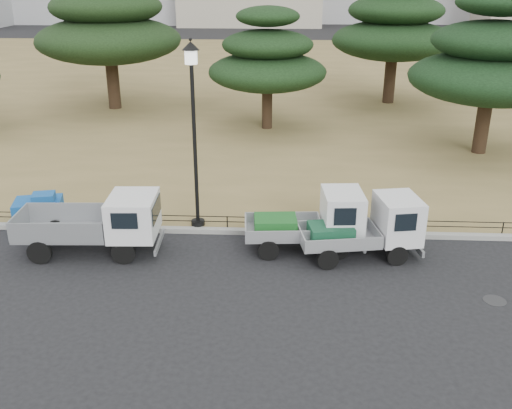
# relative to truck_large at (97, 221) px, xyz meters

# --- Properties ---
(ground) EXTENTS (220.00, 220.00, 0.00)m
(ground) POSITION_rel_truck_large_xyz_m (4.80, -1.05, -1.03)
(ground) COLOR black
(lawn) EXTENTS (120.00, 56.00, 0.15)m
(lawn) POSITION_rel_truck_large_xyz_m (4.80, 29.55, -0.95)
(lawn) COLOR olive
(lawn) RESTS_ON ground
(curb) EXTENTS (120.00, 0.25, 0.16)m
(curb) POSITION_rel_truck_large_xyz_m (4.80, 1.55, -0.95)
(curb) COLOR gray
(curb) RESTS_ON ground
(truck_large) EXTENTS (4.31, 1.89, 1.85)m
(truck_large) POSITION_rel_truck_large_xyz_m (0.00, 0.00, 0.00)
(truck_large) COLOR black
(truck_large) RESTS_ON ground
(truck_kei_front) EXTENTS (3.68, 1.80, 1.89)m
(truck_kei_front) POSITION_rel_truck_large_xyz_m (6.59, 0.55, -0.08)
(truck_kei_front) COLOR black
(truck_kei_front) RESTS_ON ground
(truck_kei_rear) EXTENTS (3.76, 2.08, 1.86)m
(truck_kei_rear) POSITION_rel_truck_large_xyz_m (8.23, 0.19, -0.10)
(truck_kei_rear) COLOR black
(truck_kei_rear) RESTS_ON ground
(street_lamp) EXTENTS (0.54, 0.54, 6.00)m
(street_lamp) POSITION_rel_truck_large_xyz_m (2.80, 1.85, 3.18)
(street_lamp) COLOR black
(street_lamp) RESTS_ON lawn
(pipe_fence) EXTENTS (38.00, 0.04, 0.40)m
(pipe_fence) POSITION_rel_truck_large_xyz_m (4.80, 1.70, -0.59)
(pipe_fence) COLOR black
(pipe_fence) RESTS_ON lawn
(tarp_pile) EXTENTS (1.75, 1.45, 1.02)m
(tarp_pile) POSITION_rel_truck_large_xyz_m (-2.67, 1.97, -0.47)
(tarp_pile) COLOR #1556A9
(tarp_pile) RESTS_ON lawn
(manhole) EXTENTS (0.60, 0.60, 0.01)m
(manhole) POSITION_rel_truck_large_xyz_m (11.30, -2.25, -1.02)
(manhole) COLOR #2D2D30
(manhole) RESTS_ON ground
(pine_west_near) EXTENTS (8.59, 8.59, 8.59)m
(pine_west_near) POSITION_rel_truck_large_xyz_m (-4.96, 19.12, 4.08)
(pine_west_near) COLOR black
(pine_west_near) RESTS_ON lawn
(pine_center_left) EXTENTS (6.22, 6.22, 6.33)m
(pine_center_left) POSITION_rel_truck_large_xyz_m (4.66, 14.77, 2.78)
(pine_center_left) COLOR black
(pine_center_left) RESTS_ON lawn
(pine_center_right) EXTENTS (7.67, 7.67, 8.14)m
(pine_center_right) POSITION_rel_truck_large_xyz_m (12.29, 21.70, 3.84)
(pine_center_right) COLOR black
(pine_center_right) RESTS_ON lawn
(pine_east_near) EXTENTS (7.24, 7.24, 7.31)m
(pine_east_near) POSITION_rel_truck_large_xyz_m (14.79, 10.81, 3.34)
(pine_east_near) COLOR black
(pine_east_near) RESTS_ON lawn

